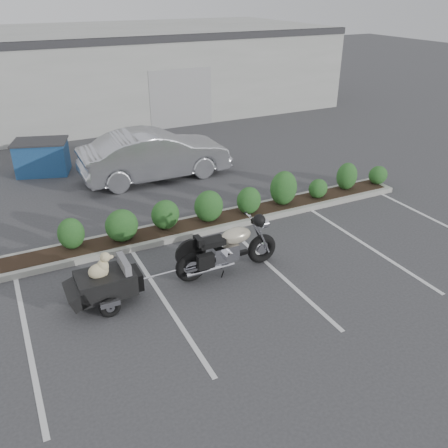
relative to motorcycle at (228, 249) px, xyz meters
name	(u,v)px	position (x,y,z in m)	size (l,w,h in m)	color
ground	(218,271)	(-0.21, 0.11, -0.58)	(90.00, 90.00, 0.00)	#38383A
planter_kerb	(215,221)	(0.79, 2.31, -0.51)	(12.00, 1.00, 0.15)	#9E9E93
building	(68,73)	(-0.21, 17.11, 1.42)	(26.00, 10.00, 4.00)	#9EA099
motorcycle	(228,249)	(0.00, 0.00, 0.00)	(2.53, 0.85, 1.45)	black
pet_trailer	(105,283)	(-2.79, 0.03, -0.07)	(2.01, 1.11, 1.20)	black
sedan	(155,155)	(0.52, 6.38, 0.24)	(1.74, 4.98, 1.64)	#B5B6BD
dumpster	(42,157)	(-2.84, 8.57, 0.01)	(2.06, 1.69, 1.17)	navy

